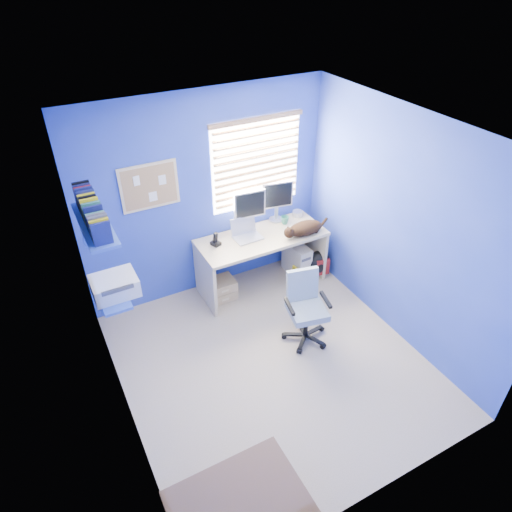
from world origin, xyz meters
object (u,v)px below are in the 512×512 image
desk (262,261)px  cat (305,228)px  tower_pc (297,259)px  laptop (248,231)px  office_chair (305,316)px

desk → cat: (0.50, -0.20, 0.45)m
desk → tower_pc: bearing=-0.2°
desk → cat: cat is taller
laptop → tower_pc: 0.94m
tower_pc → office_chair: office_chair is taller
office_chair → cat: bearing=58.7°
laptop → cat: laptop is taller
cat → office_chair: cat is taller
laptop → cat: bearing=-21.2°
desk → laptop: size_ratio=4.82×
cat → tower_pc: 0.63m
desk → office_chair: bearing=-91.7°
desk → cat: bearing=-21.6°
desk → cat: size_ratio=3.47×
cat → desk: bearing=155.0°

